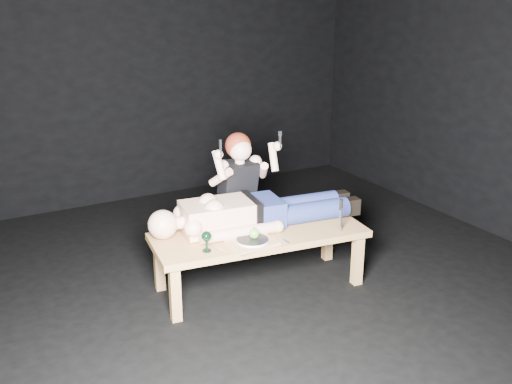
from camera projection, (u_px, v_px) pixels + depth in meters
ground at (253, 294)px, 4.41m from camera, size 5.00×5.00×0.00m
back_wall at (134, 57)px, 5.98m from camera, size 5.00×0.00×5.00m
table at (259, 260)px, 4.45m from camera, size 1.65×0.79×0.45m
lying_man at (258, 208)px, 4.47m from camera, size 1.70×0.71×0.27m
kneeling_woman at (234, 196)px, 4.76m from camera, size 0.62×0.69×1.15m
serving_tray at (252, 243)px, 4.17m from camera, size 0.34×0.26×0.02m
plate at (252, 240)px, 4.16m from camera, size 0.23×0.23×0.02m
apple at (254, 234)px, 4.16m from camera, size 0.07×0.07×0.07m
goblet at (207, 241)px, 4.03m from camera, size 0.08×0.08×0.15m
fork_flat at (218, 249)px, 4.08m from camera, size 0.06×0.17×0.01m
knife_flat at (283, 239)px, 4.24m from camera, size 0.02×0.17×0.01m
spoon_flat at (265, 238)px, 4.27m from camera, size 0.09×0.16×0.01m
carving_knife at (340, 215)px, 4.35m from camera, size 0.04×0.04×0.25m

